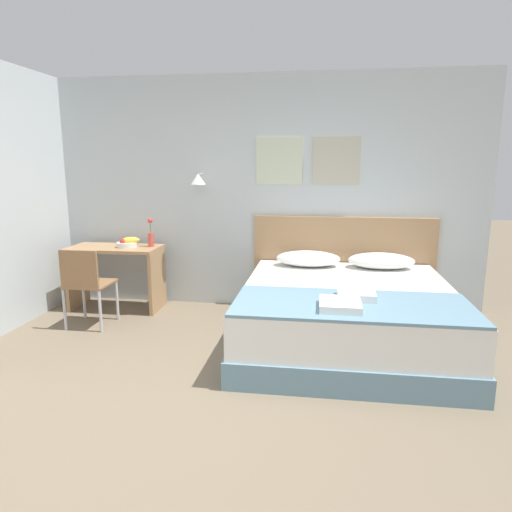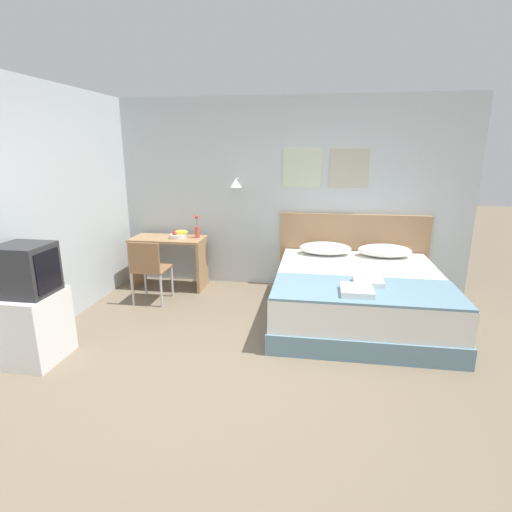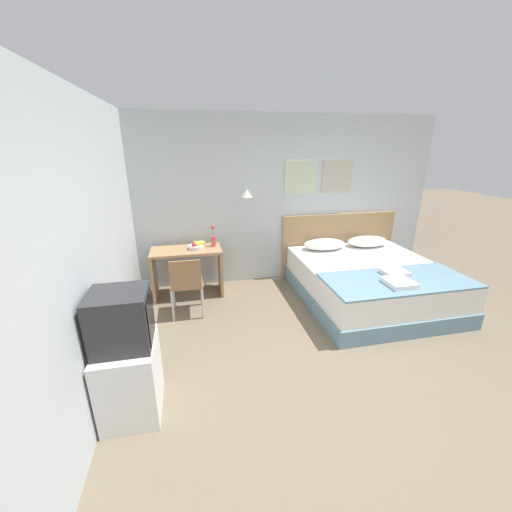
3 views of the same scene
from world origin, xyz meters
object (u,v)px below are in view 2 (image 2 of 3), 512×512
object	(u,v)px
desk_chair	(149,266)
television	(26,270)
throw_blanket	(365,290)
folded_towel_near_foot	(368,282)
desk	(169,253)
pillow_left	(325,248)
tv_stand	(35,327)
headboard	(352,252)
bed	(358,296)
fruit_bowl	(178,235)
flower_vase	(197,229)
folded_towel_mid_bed	(357,290)
pillow_right	(385,251)

from	to	relation	value
desk_chair	television	xyz separation A→B (m)	(-0.48, -1.52, 0.40)
throw_blanket	television	xyz separation A→B (m)	(-3.10, -0.84, 0.32)
folded_towel_near_foot	desk	size ratio (longest dim) A/B	0.29
pillow_left	desk	distance (m)	2.22
throw_blanket	tv_stand	bearing A→B (deg)	-164.90
headboard	desk_chair	distance (m)	2.80
headboard	television	xyz separation A→B (m)	(-3.10, -2.51, 0.36)
tv_stand	television	distance (m)	0.57
bed	throw_blanket	bearing A→B (deg)	-90.00
desk_chair	fruit_bowl	size ratio (longest dim) A/B	3.08
headboard	flower_vase	distance (m)	2.22
throw_blanket	desk	bearing A→B (deg)	152.50
bed	pillow_left	bearing A→B (deg)	116.18
folded_towel_mid_bed	tv_stand	world-z (taller)	tv_stand
folded_towel_near_foot	desk_chair	xyz separation A→B (m)	(-2.66, 0.54, -0.12)
pillow_right	flower_vase	bearing A→B (deg)	179.35
bed	pillow_left	distance (m)	0.95
pillow_right	folded_towel_near_foot	bearing A→B (deg)	-105.42
pillow_left	desk_chair	size ratio (longest dim) A/B	0.83
desk	bed	bearing A→B (deg)	-16.06
desk_chair	bed	bearing A→B (deg)	-1.82
headboard	pillow_right	xyz separation A→B (m)	(0.39, -0.28, 0.11)
folded_towel_mid_bed	flower_vase	xyz separation A→B (m)	(-2.09, 1.57, 0.23)
flower_vase	tv_stand	bearing A→B (deg)	-111.98
fruit_bowl	television	bearing A→B (deg)	-106.58
folded_towel_mid_bed	desk_chair	xyz separation A→B (m)	(-2.52, 0.83, -0.12)
pillow_right	television	distance (m)	4.15
bed	desk_chair	world-z (taller)	desk_chair
bed	folded_towel_near_foot	xyz separation A→B (m)	(0.04, -0.46, 0.34)
folded_towel_mid_bed	tv_stand	bearing A→B (deg)	-167.05
tv_stand	desk_chair	bearing A→B (deg)	72.48
desk_chair	pillow_left	bearing A→B (deg)	17.58
pillow_right	headboard	bearing A→B (deg)	143.96
pillow_right	tv_stand	xyz separation A→B (m)	(-3.49, -2.23, -0.32)
bed	throw_blanket	distance (m)	0.68
fruit_bowl	tv_stand	size ratio (longest dim) A/B	0.41
headboard	desk	xyz separation A→B (m)	(-2.60, -0.32, -0.04)
headboard	fruit_bowl	xyz separation A→B (m)	(-2.44, -0.32, 0.24)
throw_blanket	desk_chair	distance (m)	2.71
bed	desk_chair	distance (m)	2.63
desk	pillow_left	bearing A→B (deg)	1.04
throw_blanket	folded_towel_near_foot	xyz separation A→B (m)	(0.04, 0.15, 0.04)
bed	headboard	distance (m)	1.10
headboard	desk_chair	size ratio (longest dim) A/B	2.44
throw_blanket	television	bearing A→B (deg)	-164.89
folded_towel_near_foot	bed	bearing A→B (deg)	95.44
desk_chair	folded_towel_near_foot	bearing A→B (deg)	-11.52
throw_blanket	folded_towel_near_foot	bearing A→B (deg)	73.31
pillow_left	fruit_bowl	size ratio (longest dim) A/B	2.57
folded_towel_near_foot	desk	bearing A→B (deg)	155.45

